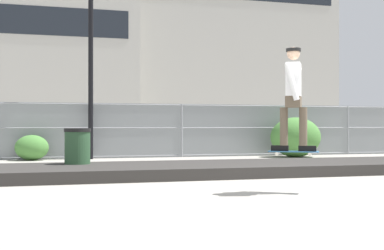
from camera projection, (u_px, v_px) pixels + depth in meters
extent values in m
plane|color=#9E998E|center=(320.00, 192.00, 8.11)|extent=(120.00, 120.00, 0.00)
cube|color=#33302D|center=(246.00, 168.00, 11.35)|extent=(13.72, 2.53, 0.24)
cube|color=#2D608C|center=(293.00, 152.00, 8.06)|extent=(0.79, 0.59, 0.02)
cylinder|color=silver|center=(310.00, 154.00, 8.07)|extent=(0.06, 0.05, 0.05)
cylinder|color=silver|center=(310.00, 154.00, 7.90)|extent=(0.06, 0.05, 0.05)
cylinder|color=silver|center=(278.00, 153.00, 8.22)|extent=(0.06, 0.05, 0.05)
cylinder|color=silver|center=(277.00, 154.00, 8.05)|extent=(0.06, 0.05, 0.05)
cube|color=#99999E|center=(310.00, 153.00, 7.99)|extent=(0.12, 0.15, 0.01)
cube|color=#99999E|center=(277.00, 152.00, 8.13)|extent=(0.12, 0.15, 0.01)
cube|color=black|center=(307.00, 148.00, 8.00)|extent=(0.29, 0.23, 0.09)
cube|color=black|center=(280.00, 148.00, 8.12)|extent=(0.29, 0.23, 0.09)
cylinder|color=brown|center=(303.00, 126.00, 8.02)|extent=(0.13, 0.13, 0.62)
cylinder|color=brown|center=(284.00, 126.00, 8.11)|extent=(0.13, 0.13, 0.62)
cube|color=brown|center=(293.00, 102.00, 8.06)|extent=(0.38, 0.42, 0.18)
cube|color=white|center=(293.00, 80.00, 8.06)|extent=(0.39, 0.44, 0.54)
cylinder|color=white|center=(295.00, 85.00, 8.30)|extent=(0.24, 0.20, 0.58)
cylinder|color=white|center=(292.00, 82.00, 7.83)|extent=(0.24, 0.20, 0.58)
sphere|color=tan|center=(293.00, 54.00, 8.06)|extent=(0.21, 0.21, 0.21)
cylinder|color=black|center=(293.00, 50.00, 8.06)|extent=(0.24, 0.24, 0.05)
cylinder|color=gray|center=(182.00, 130.00, 17.32)|extent=(0.06, 0.06, 1.85)
cylinder|color=gray|center=(348.00, 130.00, 19.00)|extent=(0.06, 0.06, 1.85)
cylinder|color=gray|center=(182.00, 105.00, 17.32)|extent=(26.18, 0.04, 0.04)
cylinder|color=gray|center=(182.00, 128.00, 17.32)|extent=(26.18, 0.04, 0.04)
cylinder|color=gray|center=(182.00, 155.00, 17.32)|extent=(26.18, 0.04, 0.04)
cube|color=gray|center=(182.00, 130.00, 17.32)|extent=(26.18, 0.01, 1.85)
cylinder|color=black|center=(91.00, 61.00, 16.21)|extent=(0.16, 0.16, 6.38)
cube|color=#566B4C|center=(37.00, 137.00, 18.99)|extent=(4.46, 1.95, 0.70)
cube|color=#23282D|center=(31.00, 119.00, 18.95)|extent=(2.25, 1.67, 0.64)
cylinder|color=black|center=(73.00, 145.00, 20.13)|extent=(0.65, 0.26, 0.64)
cylinder|color=black|center=(73.00, 146.00, 18.47)|extent=(0.65, 0.26, 0.64)
cylinder|color=black|center=(2.00, 145.00, 19.52)|extent=(0.65, 0.26, 0.64)
cube|color=maroon|center=(179.00, 136.00, 20.79)|extent=(4.52, 2.11, 0.70)
cube|color=#23282D|center=(175.00, 120.00, 20.73)|extent=(2.31, 1.75, 0.64)
cylinder|color=black|center=(203.00, 143.00, 22.04)|extent=(0.66, 0.29, 0.64)
cylinder|color=black|center=(217.00, 144.00, 20.43)|extent=(0.66, 0.29, 0.64)
cylinder|color=black|center=(143.00, 144.00, 21.16)|extent=(0.66, 0.29, 0.64)
cylinder|color=black|center=(153.00, 145.00, 19.54)|extent=(0.66, 0.29, 0.64)
cube|color=#B2AFA8|center=(212.00, 29.00, 56.75)|extent=(23.77, 14.56, 24.25)
ellipsoid|color=#477F38|center=(32.00, 148.00, 15.63)|extent=(1.04, 0.85, 0.80)
ellipsoid|color=#477F38|center=(296.00, 137.00, 17.31)|extent=(1.79, 1.46, 1.38)
cylinder|color=#2D5133|center=(77.00, 153.00, 11.02)|extent=(0.56, 0.56, 0.95)
cylinder|color=black|center=(77.00, 130.00, 11.02)|extent=(0.59, 0.59, 0.08)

